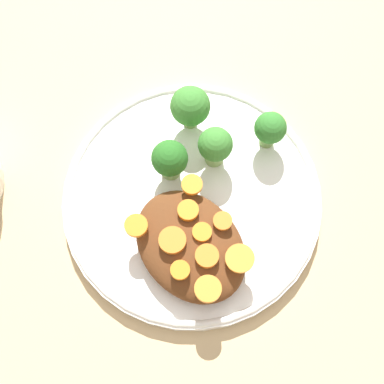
{
  "coord_description": "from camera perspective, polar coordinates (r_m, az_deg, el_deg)",
  "views": [
    {
      "loc": [
        0.14,
        -0.11,
        0.53
      ],
      "look_at": [
        0.0,
        0.0,
        0.03
      ],
      "focal_mm": 50.0,
      "sensor_mm": 36.0,
      "label": 1
    }
  ],
  "objects": [
    {
      "name": "ground_plane",
      "position": [
        0.56,
        0.0,
        -1.05
      ],
      "size": [
        4.0,
        4.0,
        0.0
      ],
      "primitive_type": "plane",
      "color": "tan"
    },
    {
      "name": "carrot_slice_0",
      "position": [
        0.5,
        -0.42,
        -1.97
      ],
      "size": [
        0.02,
        0.02,
        0.01
      ],
      "primitive_type": "cylinder",
      "color": "orange",
      "rests_on": "stew_mound"
    },
    {
      "name": "carrot_slice_1",
      "position": [
        0.49,
        -1.27,
        -8.33
      ],
      "size": [
        0.02,
        0.02,
        0.01
      ],
      "primitive_type": "cylinder",
      "color": "orange",
      "rests_on": "stew_mound"
    },
    {
      "name": "stew_mound",
      "position": [
        0.52,
        -0.16,
        -5.73
      ],
      "size": [
        0.12,
        0.09,
        0.03
      ],
      "primitive_type": "ellipsoid",
      "color": "#5B3319",
      "rests_on": "plate"
    },
    {
      "name": "broccoli_floret_3",
      "position": [
        0.55,
        8.62,
        6.34
      ],
      "size": [
        0.03,
        0.03,
        0.05
      ],
      "color": "#759E51",
      "rests_on": "plate"
    },
    {
      "name": "carrot_slice_2",
      "position": [
        0.5,
        -2.1,
        -5.17
      ],
      "size": [
        0.03,
        0.03,
        0.01
      ],
      "primitive_type": "cylinder",
      "color": "orange",
      "rests_on": "stew_mound"
    },
    {
      "name": "broccoli_floret_0",
      "position": [
        0.53,
        -2.1,
        3.66
      ],
      "size": [
        0.04,
        0.04,
        0.05
      ],
      "color": "#759E51",
      "rests_on": "plate"
    },
    {
      "name": "broccoli_floret_2",
      "position": [
        0.55,
        -0.19,
        9.08
      ],
      "size": [
        0.04,
        0.04,
        0.06
      ],
      "color": "#759E51",
      "rests_on": "plate"
    },
    {
      "name": "plate",
      "position": [
        0.55,
        0.0,
        -0.72
      ],
      "size": [
        0.27,
        0.27,
        0.02
      ],
      "color": "white",
      "rests_on": "ground_plane"
    },
    {
      "name": "carrot_slice_8",
      "position": [
        0.51,
        -0.09,
        0.5
      ],
      "size": [
        0.02,
        0.02,
        0.0
      ],
      "primitive_type": "cylinder",
      "color": "orange",
      "rests_on": "stew_mound"
    },
    {
      "name": "carrot_slice_7",
      "position": [
        0.49,
        1.7,
        -10.3
      ],
      "size": [
        0.02,
        0.02,
        0.01
      ],
      "primitive_type": "cylinder",
      "color": "orange",
      "rests_on": "stew_mound"
    },
    {
      "name": "broccoli_floret_1",
      "position": [
        0.54,
        2.49,
        4.91
      ],
      "size": [
        0.04,
        0.04,
        0.05
      ],
      "color": "#7FA85B",
      "rests_on": "plate"
    },
    {
      "name": "carrot_slice_4",
      "position": [
        0.49,
        5.12,
        -7.07
      ],
      "size": [
        0.03,
        0.03,
        0.0
      ],
      "primitive_type": "cylinder",
      "color": "orange",
      "rests_on": "stew_mound"
    },
    {
      "name": "carrot_slice_9",
      "position": [
        0.5,
        1.08,
        -4.29
      ],
      "size": [
        0.02,
        0.02,
        0.0
      ],
      "primitive_type": "cylinder",
      "color": "orange",
      "rests_on": "stew_mound"
    },
    {
      "name": "carrot_slice_6",
      "position": [
        0.49,
        1.6,
        -6.84
      ],
      "size": [
        0.02,
        0.02,
        0.01
      ],
      "primitive_type": "cylinder",
      "color": "orange",
      "rests_on": "stew_mound"
    },
    {
      "name": "carrot_slice_3",
      "position": [
        0.5,
        3.25,
        -3.13
      ],
      "size": [
        0.02,
        0.02,
        0.0
      ],
      "primitive_type": "cylinder",
      "color": "orange",
      "rests_on": "stew_mound"
    },
    {
      "name": "carrot_slice_5",
      "position": [
        0.5,
        -5.78,
        -3.84
      ],
      "size": [
        0.02,
        0.02,
        0.01
      ],
      "primitive_type": "cylinder",
      "color": "orange",
      "rests_on": "stew_mound"
    }
  ]
}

